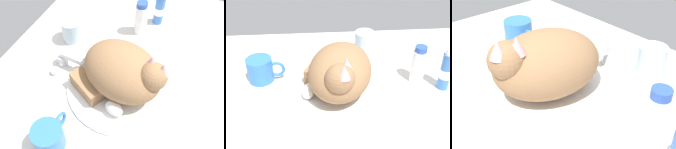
# 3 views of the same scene
# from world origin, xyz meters

# --- Properties ---
(ground_plane) EXTENTS (1.10, 0.83, 0.03)m
(ground_plane) POSITION_xyz_m (0.00, 0.00, -0.01)
(ground_plane) COLOR silver
(sink_basin) EXTENTS (0.34, 0.34, 0.01)m
(sink_basin) POSITION_xyz_m (0.00, 0.00, 0.01)
(sink_basin) COLOR white
(sink_basin) RESTS_ON ground_plane
(faucet) EXTENTS (0.12, 0.11, 0.06)m
(faucet) POSITION_xyz_m (0.00, 0.20, 0.03)
(faucet) COLOR silver
(faucet) RESTS_ON ground_plane
(cat) EXTENTS (0.24, 0.29, 0.17)m
(cat) POSITION_xyz_m (-0.00, -0.01, 0.09)
(cat) COLOR #936B47
(cat) RESTS_ON sink_basin
(coffee_mug) EXTENTS (0.12, 0.08, 0.08)m
(coffee_mug) POSITION_xyz_m (-0.25, 0.09, 0.04)
(coffee_mug) COLOR #3372C6
(coffee_mug) RESTS_ON ground_plane
(rinse_cup) EXTENTS (0.07, 0.07, 0.08)m
(rinse_cup) POSITION_xyz_m (0.11, 0.24, 0.04)
(rinse_cup) COLOR silver
(rinse_cup) RESTS_ON ground_plane
(toothpaste_bottle) EXTENTS (0.04, 0.04, 0.13)m
(toothpaste_bottle) POSITION_xyz_m (0.25, 0.05, 0.06)
(toothpaste_bottle) COLOR white
(toothpaste_bottle) RESTS_ON ground_plane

